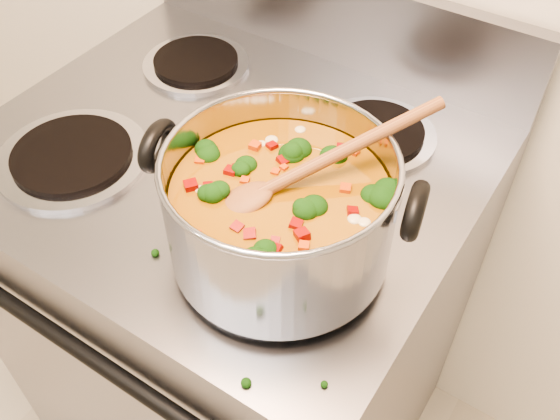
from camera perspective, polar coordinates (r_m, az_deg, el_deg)
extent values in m
cube|color=gray|center=(1.33, -3.61, -9.50)|extent=(0.77, 0.67, 0.92)
cube|color=gray|center=(1.15, 4.63, 17.28)|extent=(0.77, 0.03, 0.16)
cylinder|color=black|center=(0.92, -17.57, -12.31)|extent=(0.65, 0.02, 0.02)
cylinder|color=#A5A5AD|center=(1.01, -18.42, 4.54)|extent=(0.23, 0.23, 0.01)
cylinder|color=black|center=(1.00, -18.52, 4.88)|extent=(0.18, 0.18, 0.01)
cylinder|color=#A5A5AD|center=(0.82, -0.93, -4.52)|extent=(0.23, 0.23, 0.01)
cylinder|color=black|center=(0.81, -0.94, -4.16)|extent=(0.18, 0.18, 0.01)
cylinder|color=#A5A5AD|center=(1.17, -7.67, 13.06)|extent=(0.19, 0.19, 0.01)
cylinder|color=black|center=(1.16, -7.70, 13.39)|extent=(0.15, 0.15, 0.01)
cylinder|color=#A5A5AD|center=(1.01, 8.74, 6.80)|extent=(0.19, 0.19, 0.01)
cylinder|color=black|center=(1.00, 8.80, 7.15)|extent=(0.15, 0.15, 0.01)
cylinder|color=#96969D|center=(0.76, 0.00, 0.16)|extent=(0.28, 0.28, 0.15)
torus|color=#96969D|center=(0.70, 0.00, 4.38)|extent=(0.28, 0.28, 0.01)
cylinder|color=#7D4D0B|center=(0.77, 0.00, -0.93)|extent=(0.26, 0.26, 0.11)
torus|color=black|center=(0.77, -11.09, 5.78)|extent=(0.04, 0.08, 0.08)
torus|color=black|center=(0.70, 12.26, -0.05)|extent=(0.04, 0.08, 0.08)
ellipsoid|color=black|center=(0.75, -5.61, 3.01)|extent=(0.04, 0.04, 0.03)
ellipsoid|color=black|center=(0.70, 5.27, -0.90)|extent=(0.04, 0.04, 0.03)
ellipsoid|color=black|center=(0.73, 1.80, 1.28)|extent=(0.04, 0.04, 0.03)
ellipsoid|color=black|center=(0.73, -8.12, 1.41)|extent=(0.04, 0.04, 0.03)
ellipsoid|color=black|center=(0.79, -6.58, 5.32)|extent=(0.04, 0.04, 0.03)
ellipsoid|color=black|center=(0.76, 1.02, 4.04)|extent=(0.04, 0.04, 0.03)
ellipsoid|color=black|center=(0.74, 5.11, 2.29)|extent=(0.04, 0.04, 0.03)
ellipsoid|color=black|center=(0.70, -0.76, -0.82)|extent=(0.04, 0.04, 0.03)
ellipsoid|color=#860409|center=(0.70, 3.30, -1.33)|extent=(0.01, 0.01, 0.01)
ellipsoid|color=#860409|center=(0.78, -5.35, 4.95)|extent=(0.01, 0.01, 0.01)
ellipsoid|color=#860409|center=(0.70, -3.62, -0.93)|extent=(0.01, 0.01, 0.01)
ellipsoid|color=#860409|center=(0.72, -1.49, 0.44)|extent=(0.01, 0.01, 0.01)
ellipsoid|color=#860409|center=(0.74, -3.40, 2.37)|extent=(0.01, 0.01, 0.01)
ellipsoid|color=#860409|center=(0.69, 5.24, -2.39)|extent=(0.01, 0.01, 0.01)
ellipsoid|color=#860409|center=(0.70, -1.99, -0.56)|extent=(0.01, 0.01, 0.01)
ellipsoid|color=#860409|center=(0.68, -2.09, -3.10)|extent=(0.01, 0.01, 0.01)
ellipsoid|color=#860409|center=(0.75, 3.79, 3.35)|extent=(0.01, 0.01, 0.01)
ellipsoid|color=#860409|center=(0.69, 7.56, -2.30)|extent=(0.01, 0.01, 0.01)
ellipsoid|color=#860409|center=(0.72, -5.54, 0.93)|extent=(0.01, 0.01, 0.01)
ellipsoid|color=#860409|center=(0.67, -0.52, -3.92)|extent=(0.01, 0.01, 0.01)
ellipsoid|color=#860409|center=(0.76, 7.85, 3.08)|extent=(0.01, 0.01, 0.01)
ellipsoid|color=#860409|center=(0.78, 7.34, 4.73)|extent=(0.01, 0.01, 0.01)
ellipsoid|color=#BA3B0A|center=(0.71, -1.49, -0.43)|extent=(0.01, 0.01, 0.01)
ellipsoid|color=#BA3B0A|center=(0.72, 0.26, 0.63)|extent=(0.01, 0.01, 0.01)
ellipsoid|color=#BA3B0A|center=(0.75, -8.75, 2.40)|extent=(0.01, 0.01, 0.01)
ellipsoid|color=#BA3B0A|center=(0.78, 2.92, 5.24)|extent=(0.01, 0.01, 0.01)
ellipsoid|color=#BA3B0A|center=(0.66, 1.84, -5.21)|extent=(0.01, 0.01, 0.01)
ellipsoid|color=#BA3B0A|center=(0.79, -4.29, 5.48)|extent=(0.01, 0.01, 0.01)
ellipsoid|color=#BA3B0A|center=(0.71, -0.61, -0.07)|extent=(0.01, 0.01, 0.01)
ellipsoid|color=#BA3B0A|center=(0.79, 1.09, 5.52)|extent=(0.01, 0.01, 0.01)
ellipsoid|color=#BA3B0A|center=(0.67, -5.47, -3.56)|extent=(0.01, 0.01, 0.01)
ellipsoid|color=#BA3B0A|center=(0.74, 2.22, 2.54)|extent=(0.01, 0.01, 0.01)
ellipsoid|color=beige|center=(0.68, -1.14, -2.97)|extent=(0.02, 0.02, 0.01)
ellipsoid|color=beige|center=(0.67, -3.02, -3.49)|extent=(0.02, 0.02, 0.01)
ellipsoid|color=beige|center=(0.81, 0.36, 7.00)|extent=(0.02, 0.02, 0.01)
ellipsoid|color=beige|center=(0.69, 4.39, -2.11)|extent=(0.02, 0.02, 0.01)
ellipsoid|color=beige|center=(0.76, -6.48, 3.50)|extent=(0.02, 0.02, 0.01)
ellipsoid|color=beige|center=(0.73, 7.58, 0.77)|extent=(0.02, 0.02, 0.01)
ellipsoid|color=beige|center=(0.80, -4.20, 6.43)|extent=(0.02, 0.02, 0.01)
ellipsoid|color=beige|center=(0.76, 8.01, 3.13)|extent=(0.02, 0.02, 0.01)
ellipsoid|color=brown|center=(0.72, -3.30, 0.85)|extent=(0.08, 0.09, 0.04)
cylinder|color=brown|center=(0.74, 5.87, 5.39)|extent=(0.16, 0.22, 0.09)
ellipsoid|color=black|center=(0.80, -12.35, -7.74)|extent=(0.01, 0.01, 0.01)
ellipsoid|color=black|center=(0.84, 11.11, -4.20)|extent=(0.01, 0.01, 0.01)
ellipsoid|color=black|center=(0.90, -13.71, 0.00)|extent=(0.01, 0.01, 0.01)
ellipsoid|color=black|center=(0.81, -15.51, -7.73)|extent=(0.01, 0.01, 0.01)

